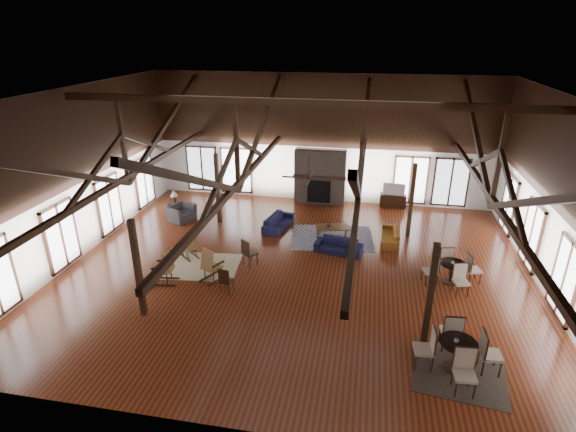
% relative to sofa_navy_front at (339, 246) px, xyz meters
% --- Properties ---
extents(floor, '(16.00, 16.00, 0.00)m').
position_rel_sofa_navy_front_xyz_m(floor, '(-1.34, -1.53, -0.26)').
color(floor, '#623014').
rests_on(floor, ground).
extents(ceiling, '(16.00, 14.00, 0.02)m').
position_rel_sofa_navy_front_xyz_m(ceiling, '(-1.34, -1.53, 5.74)').
color(ceiling, black).
rests_on(ceiling, wall_back).
extents(wall_back, '(16.00, 0.02, 6.00)m').
position_rel_sofa_navy_front_xyz_m(wall_back, '(-1.34, 5.47, 2.74)').
color(wall_back, white).
rests_on(wall_back, floor).
extents(wall_front, '(16.00, 0.02, 6.00)m').
position_rel_sofa_navy_front_xyz_m(wall_front, '(-1.34, -8.53, 2.74)').
color(wall_front, white).
rests_on(wall_front, floor).
extents(wall_left, '(0.02, 14.00, 6.00)m').
position_rel_sofa_navy_front_xyz_m(wall_left, '(-9.34, -1.53, 2.74)').
color(wall_left, white).
rests_on(wall_left, floor).
extents(wall_right, '(0.02, 14.00, 6.00)m').
position_rel_sofa_navy_front_xyz_m(wall_right, '(6.66, -1.53, 2.74)').
color(wall_right, white).
rests_on(wall_right, floor).
extents(roof_truss, '(15.60, 14.07, 3.14)m').
position_rel_sofa_navy_front_xyz_m(roof_truss, '(-1.34, -1.53, 3.77)').
color(roof_truss, black).
rests_on(roof_truss, wall_back).
extents(post_grid, '(8.16, 7.16, 3.05)m').
position_rel_sofa_navy_front_xyz_m(post_grid, '(-1.34, -1.53, 1.27)').
color(post_grid, black).
rests_on(post_grid, floor).
extents(fireplace, '(2.50, 0.69, 2.60)m').
position_rel_sofa_navy_front_xyz_m(fireplace, '(-1.34, 5.14, 1.03)').
color(fireplace, '#675A4E').
rests_on(fireplace, floor).
extents(ceiling_fan, '(1.60, 1.60, 0.75)m').
position_rel_sofa_navy_front_xyz_m(ceiling_fan, '(-0.84, -2.53, 3.47)').
color(ceiling_fan, black).
rests_on(ceiling_fan, roof_truss).
extents(sofa_navy_front, '(1.87, 1.02, 0.52)m').
position_rel_sofa_navy_front_xyz_m(sofa_navy_front, '(0.00, 0.00, 0.00)').
color(sofa_navy_front, '#131535').
rests_on(sofa_navy_front, floor).
extents(sofa_navy_left, '(1.99, 1.10, 0.55)m').
position_rel_sofa_navy_front_xyz_m(sofa_navy_left, '(-2.68, 1.76, 0.02)').
color(sofa_navy_left, '#161437').
rests_on(sofa_navy_left, floor).
extents(sofa_orange, '(1.84, 0.80, 0.53)m').
position_rel_sofa_navy_front_xyz_m(sofa_orange, '(1.95, 1.30, 0.01)').
color(sofa_orange, '#95561C').
rests_on(sofa_orange, floor).
extents(coffee_table, '(1.43, 0.95, 0.50)m').
position_rel_sofa_navy_front_xyz_m(coffee_table, '(-0.37, 1.22, 0.18)').
color(coffee_table, brown).
rests_on(coffee_table, floor).
extents(vase, '(0.21, 0.21, 0.20)m').
position_rel_sofa_navy_front_xyz_m(vase, '(-0.50, 1.15, 0.34)').
color(vase, '#B2B2B2').
rests_on(vase, coffee_table).
extents(armchair, '(1.38, 1.31, 0.70)m').
position_rel_sofa_navy_front_xyz_m(armchair, '(-7.06, 1.80, 0.09)').
color(armchair, '#353538').
rests_on(armchair, floor).
extents(side_table_lamp, '(0.47, 0.47, 1.19)m').
position_rel_sofa_navy_front_xyz_m(side_table_lamp, '(-7.51, 2.28, 0.19)').
color(side_table_lamp, black).
rests_on(side_table_lamp, floor).
extents(rocking_chair_a, '(0.85, 0.82, 1.00)m').
position_rel_sofa_navy_front_xyz_m(rocking_chair_a, '(-5.31, -1.45, 0.21)').
color(rocking_chair_a, olive).
rests_on(rocking_chair_a, floor).
extents(rocking_chair_b, '(0.84, 1.02, 1.17)m').
position_rel_sofa_navy_front_xyz_m(rocking_chair_b, '(-4.04, -2.81, 0.29)').
color(rocking_chair_b, olive).
rests_on(rocking_chair_b, floor).
extents(rocking_chair_c, '(0.98, 0.60, 1.20)m').
position_rel_sofa_navy_front_xyz_m(rocking_chair_c, '(-5.44, -3.22, 0.31)').
color(rocking_chair_c, olive).
rests_on(rocking_chair_c, floor).
extents(side_chair_a, '(0.61, 0.61, 1.02)m').
position_rel_sofa_navy_front_xyz_m(side_chair_a, '(-3.08, -1.63, 0.34)').
color(side_chair_a, black).
rests_on(side_chair_a, floor).
extents(side_chair_b, '(0.44, 0.44, 0.89)m').
position_rel_sofa_navy_front_xyz_m(side_chair_b, '(-3.31, -3.50, 0.26)').
color(side_chair_b, black).
rests_on(side_chair_b, floor).
extents(cafe_table_near, '(2.13, 2.13, 1.10)m').
position_rel_sofa_navy_front_xyz_m(cafe_table_near, '(3.36, -5.75, 0.29)').
color(cafe_table_near, black).
rests_on(cafe_table_near, floor).
extents(cafe_table_far, '(1.98, 1.98, 1.01)m').
position_rel_sofa_navy_front_xyz_m(cafe_table_far, '(3.85, -1.49, 0.25)').
color(cafe_table_far, black).
rests_on(cafe_table_far, floor).
extents(cup_near, '(0.14, 0.14, 0.09)m').
position_rel_sofa_navy_front_xyz_m(cup_near, '(3.29, -5.77, 0.58)').
color(cup_near, '#B2B2B2').
rests_on(cup_near, cafe_table_near).
extents(cup_far, '(0.15, 0.15, 0.09)m').
position_rel_sofa_navy_front_xyz_m(cup_far, '(3.82, -1.57, 0.52)').
color(cup_far, '#B2B2B2').
rests_on(cup_far, cafe_table_far).
extents(tv_console, '(1.20, 0.45, 0.60)m').
position_rel_sofa_navy_front_xyz_m(tv_console, '(2.14, 5.22, 0.04)').
color(tv_console, black).
rests_on(tv_console, floor).
extents(television, '(1.01, 0.22, 0.58)m').
position_rel_sofa_navy_front_xyz_m(television, '(2.15, 5.22, 0.63)').
color(television, '#B2B2B2').
rests_on(television, tv_console).
extents(rug_tan, '(2.77, 2.28, 0.01)m').
position_rel_sofa_navy_front_xyz_m(rug_tan, '(-4.69, -1.98, -0.25)').
color(rug_tan, tan).
rests_on(rug_tan, floor).
extents(rug_navy, '(3.49, 2.78, 0.01)m').
position_rel_sofa_navy_front_xyz_m(rug_navy, '(-0.34, 1.21, -0.25)').
color(rug_navy, '#16193E').
rests_on(rug_navy, floor).
extents(rug_dark, '(2.42, 2.25, 0.01)m').
position_rel_sofa_navy_front_xyz_m(rug_dark, '(3.44, -5.91, -0.25)').
color(rug_dark, black).
rests_on(rug_dark, floor).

